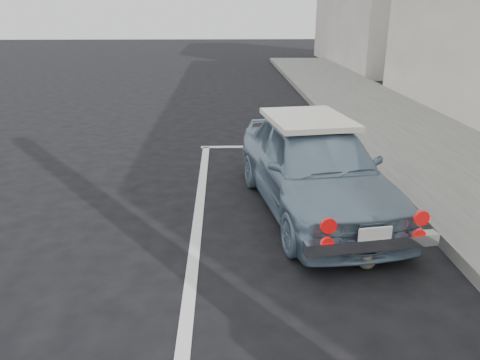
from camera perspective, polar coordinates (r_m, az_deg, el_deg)
The scene contains 4 objects.
pline_front at distance 8.99m, azimuth 4.84°, elevation 4.10°, with size 3.00×0.12×0.01m, color silver.
pline_side at distance 5.66m, azimuth -5.27°, elevation -5.89°, with size 0.12×7.00×0.01m, color silver.
retro_coupe at distance 6.02m, azimuth 9.07°, elevation 1.76°, with size 1.91×3.67×1.19m.
cat at distance 4.97m, azimuth 15.21°, elevation -9.11°, with size 0.30×0.42×0.24m.
Camera 1 is at (-0.56, -2.07, 2.48)m, focal length 35.00 mm.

